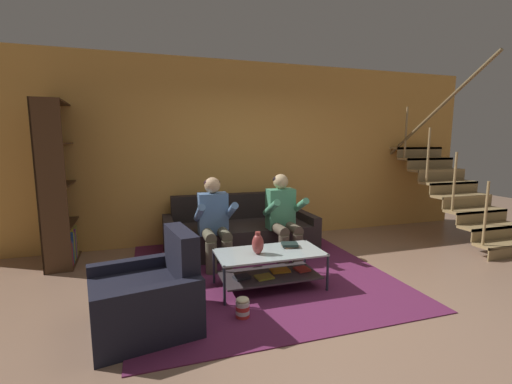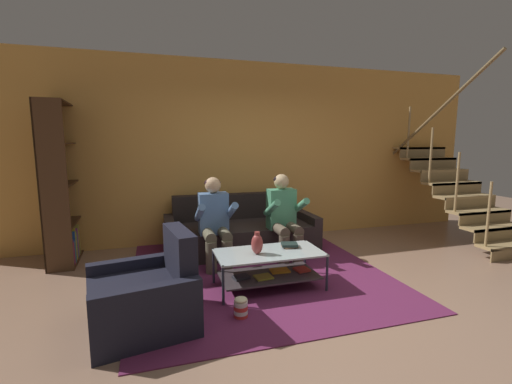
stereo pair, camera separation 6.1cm
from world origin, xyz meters
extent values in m
plane|color=#96725B|center=(0.00, 0.00, 0.00)|extent=(16.80, 16.80, 0.00)
cube|color=gold|center=(0.00, 2.46, 1.45)|extent=(8.40, 0.12, 2.90)
cube|color=#A58857|center=(3.24, 0.40, 0.17)|extent=(1.02, 0.27, 0.04)
cube|color=#A58857|center=(3.24, 0.67, 0.36)|extent=(1.02, 0.27, 0.04)
cube|color=#91784D|center=(3.24, 0.55, 0.29)|extent=(1.02, 0.02, 0.19)
cube|color=#A58857|center=(3.24, 0.95, 0.55)|extent=(1.02, 0.27, 0.04)
cube|color=#91784D|center=(3.24, 0.82, 0.48)|extent=(1.02, 0.02, 0.19)
cube|color=#A58857|center=(3.24, 1.22, 0.74)|extent=(1.02, 0.27, 0.04)
cube|color=#91784D|center=(3.24, 1.09, 0.67)|extent=(1.02, 0.02, 0.19)
cube|color=#A58857|center=(3.24, 1.49, 0.93)|extent=(1.02, 0.27, 0.04)
cube|color=#91784D|center=(3.24, 1.37, 0.86)|extent=(1.02, 0.02, 0.19)
cube|color=#A58857|center=(3.24, 1.77, 1.12)|extent=(1.02, 0.27, 0.04)
cube|color=#91784D|center=(3.24, 1.64, 1.05)|extent=(1.02, 0.02, 0.19)
cube|color=#A58857|center=(3.24, 2.04, 1.31)|extent=(1.02, 0.27, 0.04)
cube|color=#91784D|center=(3.24, 1.91, 1.24)|extent=(1.02, 0.02, 0.19)
cube|color=#A58857|center=(3.24, 2.31, 1.50)|extent=(1.02, 0.27, 0.04)
cube|color=#91784D|center=(3.24, 2.19, 1.43)|extent=(1.02, 0.02, 0.19)
cube|color=#A58857|center=(3.24, 2.59, 1.70)|extent=(1.02, 0.27, 0.04)
cube|color=#91784D|center=(3.24, 2.46, 1.62)|extent=(1.02, 0.02, 0.19)
cube|color=#A58857|center=(3.24, 2.86, 1.89)|extent=(1.02, 0.27, 0.04)
cube|color=#91784D|center=(3.24, 2.73, 1.81)|extent=(1.02, 0.02, 0.19)
cylinder|color=#A58857|center=(2.77, 0.40, 0.64)|extent=(0.04, 0.04, 0.90)
cylinder|color=#A58857|center=(2.77, 0.95, 1.02)|extent=(0.04, 0.04, 0.90)
cylinder|color=#A58857|center=(2.77, 1.49, 1.40)|extent=(0.04, 0.04, 0.90)
cylinder|color=#A58857|center=(2.77, 2.04, 1.78)|extent=(0.04, 0.04, 0.90)
cylinder|color=#A58857|center=(2.77, 2.59, 2.17)|extent=(0.04, 0.04, 0.90)
cylinder|color=olive|center=(2.77, 1.63, 1.95)|extent=(0.05, 2.49, 1.76)
cube|color=#2D2524|center=(-0.37, 1.78, 0.20)|extent=(1.95, 0.99, 0.40)
cube|color=black|center=(-0.37, 2.19, 0.60)|extent=(1.95, 0.18, 0.40)
cube|color=#2D2524|center=(-1.41, 1.78, 0.26)|extent=(0.13, 0.99, 0.52)
cube|color=#2D2524|center=(0.66, 1.78, 0.26)|extent=(0.13, 0.99, 0.52)
cylinder|color=brown|center=(-0.96, 0.98, 0.20)|extent=(0.14, 0.14, 0.40)
cylinder|color=brown|center=(-0.76, 0.98, 0.20)|extent=(0.14, 0.14, 0.40)
cylinder|color=brown|center=(-0.96, 1.16, 0.45)|extent=(0.14, 0.42, 0.14)
cylinder|color=brown|center=(-0.76, 1.16, 0.45)|extent=(0.14, 0.42, 0.14)
cube|color=#5478A8|center=(-0.86, 1.37, 0.68)|extent=(0.38, 0.22, 0.55)
cylinder|color=#5478A8|center=(-1.06, 1.19, 0.73)|extent=(0.09, 0.49, 0.31)
cylinder|color=#5478A8|center=(-0.65, 1.19, 0.73)|extent=(0.09, 0.49, 0.31)
sphere|color=tan|center=(-0.86, 1.37, 1.06)|extent=(0.21, 0.21, 0.21)
ellipsoid|color=black|center=(-0.86, 1.39, 1.08)|extent=(0.21, 0.21, 0.13)
cylinder|color=brown|center=(0.01, 0.98, 0.20)|extent=(0.14, 0.14, 0.40)
cylinder|color=brown|center=(0.21, 0.98, 0.20)|extent=(0.14, 0.14, 0.40)
cylinder|color=brown|center=(0.01, 1.16, 0.45)|extent=(0.14, 0.42, 0.14)
cylinder|color=brown|center=(0.21, 1.16, 0.45)|extent=(0.14, 0.42, 0.14)
cube|color=#49956D|center=(0.11, 1.37, 0.69)|extent=(0.38, 0.22, 0.56)
cylinder|color=#49956D|center=(-0.10, 1.19, 0.74)|extent=(0.09, 0.49, 0.31)
cylinder|color=#49956D|center=(0.31, 1.19, 0.74)|extent=(0.09, 0.49, 0.31)
sphere|color=tan|center=(0.11, 1.37, 1.07)|extent=(0.21, 0.21, 0.21)
ellipsoid|color=black|center=(0.11, 1.39, 1.10)|extent=(0.21, 0.21, 0.13)
cube|color=#ABBABB|center=(-0.41, 0.38, 0.41)|extent=(1.17, 0.59, 0.02)
cube|color=#3C3437|center=(-0.41, 0.38, 0.15)|extent=(1.08, 0.54, 0.02)
cylinder|color=#272C37|center=(-0.98, 0.10, 0.21)|extent=(0.03, 0.03, 0.42)
cylinder|color=#272C37|center=(0.16, 0.10, 0.21)|extent=(0.03, 0.03, 0.42)
cylinder|color=#272C37|center=(-0.98, 0.67, 0.21)|extent=(0.03, 0.03, 0.42)
cylinder|color=#272C37|center=(0.16, 0.67, 0.21)|extent=(0.03, 0.03, 0.42)
cube|color=#2B2B31|center=(-0.74, 0.36, 0.17)|extent=(0.20, 0.16, 0.03)
cube|color=gold|center=(-0.50, 0.31, 0.16)|extent=(0.20, 0.17, 0.02)
cube|color=orange|center=(-0.26, 0.43, 0.17)|extent=(0.22, 0.16, 0.02)
cube|color=red|center=(-0.01, 0.39, 0.17)|extent=(0.17, 0.17, 0.02)
cube|color=#642249|center=(-0.39, 0.98, 0.01)|extent=(3.00, 3.40, 0.01)
cube|color=#794A68|center=(-0.39, 0.98, 0.01)|extent=(1.65, 1.87, 0.00)
ellipsoid|color=#963836|center=(-0.56, 0.35, 0.53)|extent=(0.13, 0.13, 0.22)
cylinder|color=#963836|center=(-0.56, 0.35, 0.64)|extent=(0.06, 0.06, 0.05)
cube|color=#A17152|center=(-0.12, 0.47, 0.42)|extent=(0.17, 0.13, 0.02)
cube|color=#1D2B29|center=(-0.13, 0.48, 0.45)|extent=(0.21, 0.20, 0.03)
cube|color=#482E1A|center=(-2.77, 1.57, 1.07)|extent=(0.33, 0.03, 2.14)
cube|color=#482E1A|center=(-2.82, 2.56, 1.07)|extent=(0.33, 0.03, 2.14)
cube|color=#482E1A|center=(-2.95, 2.06, 1.07)|extent=(0.07, 1.01, 2.14)
cube|color=#482E1A|center=(-2.79, 2.07, 0.01)|extent=(0.37, 0.99, 0.02)
cube|color=#482E1A|center=(-2.79, 2.07, 0.53)|extent=(0.37, 0.99, 0.02)
cube|color=#482E1A|center=(-2.79, 2.07, 1.07)|extent=(0.37, 0.99, 0.02)
cube|color=#482E1A|center=(-2.79, 2.07, 1.60)|extent=(0.37, 0.99, 0.02)
cube|color=#482E1A|center=(-2.79, 2.07, 2.13)|extent=(0.37, 0.99, 0.02)
cube|color=#A9B038|center=(-2.74, 1.61, 0.24)|extent=(0.22, 0.05, 0.43)
cube|color=orange|center=(-2.75, 1.66, 0.20)|extent=(0.24, 0.04, 0.35)
cube|color=#8F3791|center=(-2.76, 1.71, 0.19)|extent=(0.25, 0.06, 0.34)
cube|color=red|center=(-2.77, 1.76, 0.17)|extent=(0.26, 0.05, 0.29)
cube|color=#3250B0|center=(-2.75, 1.80, 0.18)|extent=(0.22, 0.04, 0.32)
cube|color=teal|center=(-2.77, 1.84, 0.16)|extent=(0.27, 0.05, 0.29)
cube|color=#275AB1|center=(-2.78, 1.89, 0.23)|extent=(0.27, 0.04, 0.41)
cube|color=gold|center=(-2.78, 1.93, 0.24)|extent=(0.27, 0.04, 0.45)
cube|color=#AAA83D|center=(-2.79, 1.97, 0.21)|extent=(0.28, 0.05, 0.38)
cube|color=#2F8B4D|center=(-2.79, 2.01, 0.21)|extent=(0.28, 0.04, 0.39)
cube|color=#375BB7|center=(-2.76, 2.04, 0.19)|extent=(0.22, 0.04, 0.34)
cube|color=purple|center=(-2.78, 2.10, 0.22)|extent=(0.26, 0.07, 0.40)
cube|color=gold|center=(-2.78, 2.15, 0.19)|extent=(0.24, 0.06, 0.35)
cube|color=#292B37|center=(-2.79, 2.20, 0.17)|extent=(0.26, 0.05, 0.30)
cube|color=gold|center=(-2.80, 2.24, 0.23)|extent=(0.27, 0.06, 0.43)
cube|color=black|center=(-1.74, -0.08, 0.21)|extent=(0.94, 0.75, 0.42)
cube|color=black|center=(-1.40, -0.02, 0.63)|extent=(0.26, 0.63, 0.43)
cube|color=black|center=(-1.81, 0.28, 0.26)|extent=(0.86, 0.26, 0.52)
cube|color=black|center=(-1.68, -0.44, 0.26)|extent=(0.86, 0.26, 0.52)
cylinder|color=red|center=(-0.87, -0.17, 0.02)|extent=(0.13, 0.13, 0.04)
cylinder|color=white|center=(-0.87, -0.17, 0.06)|extent=(0.13, 0.13, 0.04)
cylinder|color=red|center=(-0.87, -0.17, 0.10)|extent=(0.13, 0.13, 0.04)
cylinder|color=white|center=(-0.87, -0.17, 0.14)|extent=(0.13, 0.13, 0.04)
ellipsoid|color=beige|center=(-0.87, -0.17, 0.18)|extent=(0.12, 0.12, 0.05)
camera|label=1|loc=(-1.66, -3.05, 1.62)|focal=24.00mm
camera|label=2|loc=(-1.60, -3.07, 1.62)|focal=24.00mm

